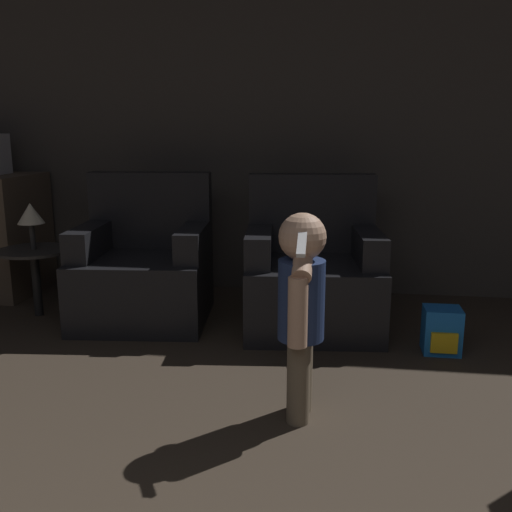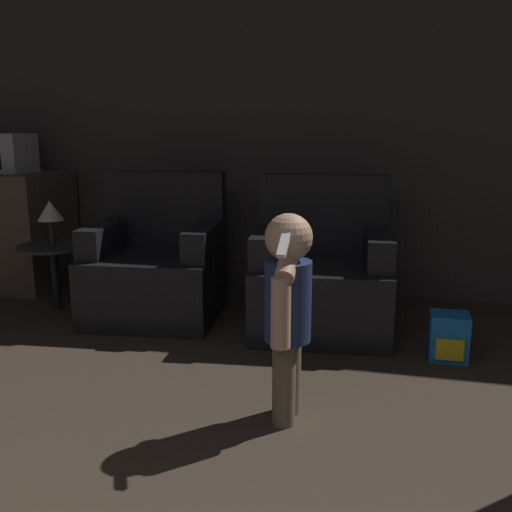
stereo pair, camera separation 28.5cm
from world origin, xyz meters
TOP-DOWN VIEW (x-y plane):
  - wall_back at (0.00, 4.50)m, footprint 8.40×0.05m
  - armchair_left at (-0.75, 3.62)m, footprint 0.93×0.88m
  - armchair_right at (0.40, 3.62)m, footprint 0.93×0.88m
  - person_toddler at (0.40, 2.37)m, footprint 0.21×0.36m
  - toy_backpack at (1.17, 3.26)m, footprint 0.21×0.20m
  - side_table at (-1.53, 3.57)m, footprint 0.50×0.50m
  - lamp at (-1.53, 3.57)m, footprint 0.18×0.18m

SIDE VIEW (x-z plane):
  - toy_backpack at x=1.17m, z-range 0.00..0.27m
  - armchair_left at x=-0.75m, z-range -0.15..0.84m
  - armchair_right at x=0.40m, z-range -0.15..0.84m
  - side_table at x=-1.53m, z-range 0.17..0.65m
  - person_toddler at x=0.40m, z-range 0.08..1.03m
  - lamp at x=-1.53m, z-range 0.56..0.88m
  - wall_back at x=0.00m, z-range 0.00..2.60m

